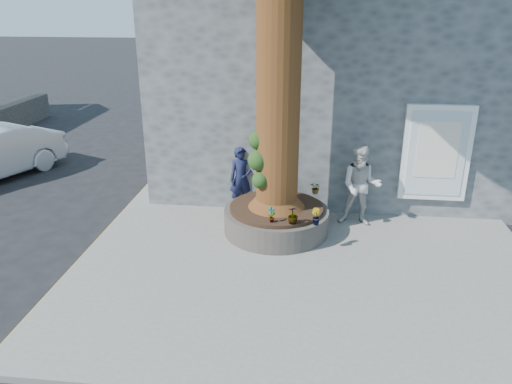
# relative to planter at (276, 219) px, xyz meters

# --- Properties ---
(ground) EXTENTS (120.00, 120.00, 0.00)m
(ground) POSITION_rel_planter_xyz_m (-0.80, -2.00, -0.41)
(ground) COLOR black
(ground) RESTS_ON ground
(pavement) EXTENTS (9.00, 8.00, 0.12)m
(pavement) POSITION_rel_planter_xyz_m (0.70, -1.00, -0.35)
(pavement) COLOR slate
(pavement) RESTS_ON ground
(yellow_line) EXTENTS (0.10, 30.00, 0.01)m
(yellow_line) POSITION_rel_planter_xyz_m (-3.85, -1.00, -0.41)
(yellow_line) COLOR yellow
(yellow_line) RESTS_ON ground
(stone_shop) EXTENTS (10.30, 8.30, 6.30)m
(stone_shop) POSITION_rel_planter_xyz_m (1.70, 5.20, 2.75)
(stone_shop) COLOR #4C4F51
(stone_shop) RESTS_ON ground
(planter) EXTENTS (2.30, 2.30, 0.60)m
(planter) POSITION_rel_planter_xyz_m (0.00, 0.00, 0.00)
(planter) COLOR black
(planter) RESTS_ON pavement
(man) EXTENTS (0.67, 0.56, 1.57)m
(man) POSITION_rel_planter_xyz_m (-0.95, 1.16, 0.49)
(man) COLOR #141938
(man) RESTS_ON pavement
(woman) EXTENTS (0.97, 0.78, 1.86)m
(woman) POSITION_rel_planter_xyz_m (1.84, 0.60, 0.64)
(woman) COLOR beige
(woman) RESTS_ON pavement
(shopping_bag) EXTENTS (0.22, 0.17, 0.28)m
(shopping_bag) POSITION_rel_planter_xyz_m (-0.77, 1.08, -0.15)
(shopping_bag) COLOR white
(shopping_bag) RESTS_ON pavement
(plant_a) EXTENTS (0.21, 0.19, 0.33)m
(plant_a) POSITION_rel_planter_xyz_m (-0.04, -0.85, 0.47)
(plant_a) COLOR gray
(plant_a) RESTS_ON planter
(plant_b) EXTENTS (0.26, 0.26, 0.34)m
(plant_b) POSITION_rel_planter_xyz_m (0.85, -0.85, 0.48)
(plant_b) COLOR gray
(plant_b) RESTS_ON planter
(plant_c) EXTENTS (0.26, 0.26, 0.37)m
(plant_c) POSITION_rel_planter_xyz_m (0.39, -0.85, 0.49)
(plant_c) COLOR gray
(plant_c) RESTS_ON planter
(plant_d) EXTENTS (0.35, 0.35, 0.29)m
(plant_d) POSITION_rel_planter_xyz_m (0.85, 0.85, 0.45)
(plant_d) COLOR gray
(plant_d) RESTS_ON planter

